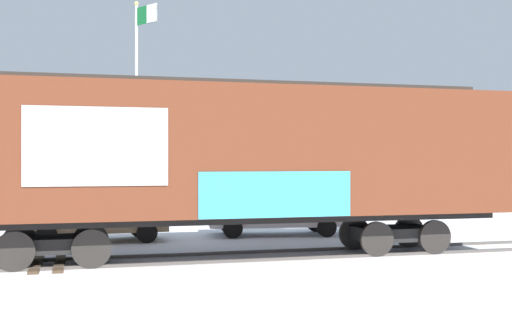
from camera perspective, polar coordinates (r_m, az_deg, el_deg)
ground_plane at (r=17.50m, az=2.74°, el=-8.33°), size 260.00×260.00×0.00m
track at (r=16.99m, az=-3.43°, el=-8.44°), size 60.02×3.48×0.08m
freight_car at (r=16.91m, az=-1.78°, el=0.47°), size 14.46×3.20×4.61m
flagpole at (r=27.07m, az=-10.10°, el=6.39°), size 0.79×1.20×9.00m
hillside at (r=96.21m, az=-12.82°, el=1.03°), size 130.30×35.70×13.31m
parked_car_tan at (r=20.99m, az=-14.02°, el=-4.84°), size 4.36×2.03×1.51m
parked_car_white at (r=22.19m, az=1.56°, el=-4.25°), size 4.77×2.43×1.78m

